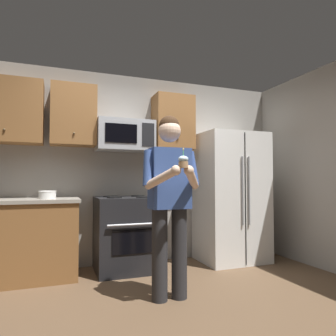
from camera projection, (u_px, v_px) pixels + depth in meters
The scene contains 10 objects.
ground_plane at pixel (178, 312), 2.63m from camera, with size 6.00×6.00×0.00m, color brown.
wall_back at pixel (131, 169), 4.32m from camera, with size 4.40×0.10×2.60m, color gray.
oven_range at pixel (126, 233), 3.87m from camera, with size 0.76×0.70×0.93m.
microwave at pixel (125, 136), 4.03m from camera, with size 0.74×0.41×0.40m.
refrigerator at pixel (231, 197), 4.37m from camera, with size 0.90×0.75×1.80m.
cabinet_row_upper at pixel (80, 116), 3.89m from camera, with size 2.78×0.36×0.76m.
counter_left at pixel (12, 240), 3.44m from camera, with size 1.44×0.66×0.92m.
bowl_large_white at pixel (47, 195), 3.55m from camera, with size 0.20×0.20×0.09m.
person at pixel (170, 194), 2.94m from camera, with size 0.60×0.48×1.76m.
cupcake at pixel (183, 162), 2.64m from camera, with size 0.09×0.09×0.17m.
Camera 1 is at (-1.00, -2.48, 1.12)m, focal length 32.78 mm.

